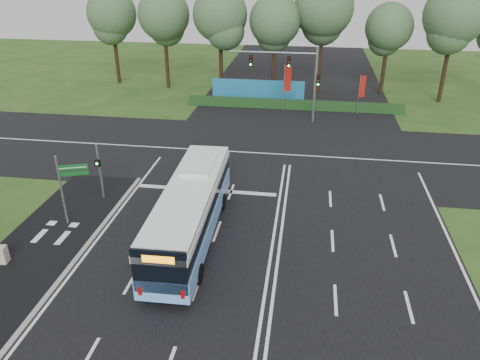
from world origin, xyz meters
TOP-DOWN VIEW (x-y plane):
  - ground at (0.00, 0.00)m, footprint 120.00×120.00m
  - road_main at (0.00, 0.00)m, footprint 20.00×120.00m
  - road_cross at (0.00, 12.00)m, footprint 120.00×14.00m
  - bike_path at (-12.50, -3.00)m, footprint 5.00×18.00m
  - kerb_strip at (-10.10, -3.00)m, footprint 0.25×18.00m
  - city_bus at (-4.58, -0.83)m, footprint 2.88×12.31m
  - pedestrian_signal at (-11.45, 2.90)m, footprint 0.34×0.43m
  - street_sign at (-11.95, -0.30)m, footprint 1.63×0.64m
  - utility_cabinet at (-13.77, -4.59)m, footprint 0.65×0.57m
  - banner_flag_mid at (-0.75, 23.14)m, footprint 0.70×0.22m
  - banner_flag_right at (6.54, 23.57)m, footprint 0.58×0.13m
  - traffic_light_gantry at (0.21, 20.50)m, footprint 8.41×0.28m
  - hedge at (0.00, 24.50)m, footprint 22.00×1.20m
  - blue_hoarding at (-4.00, 27.00)m, footprint 10.00×0.30m
  - eucalyptus_row at (0.20, 30.76)m, footprint 48.61×8.68m

SIDE VIEW (x-z plane):
  - ground at x=0.00m, z-range 0.00..0.00m
  - road_main at x=0.00m, z-range 0.00..0.04m
  - road_cross at x=0.00m, z-range 0.00..0.05m
  - bike_path at x=-12.50m, z-range 0.00..0.06m
  - kerb_strip at x=-10.10m, z-range 0.00..0.12m
  - hedge at x=0.00m, z-range 0.00..0.80m
  - utility_cabinet at x=-13.77m, z-range 0.00..0.99m
  - blue_hoarding at x=-4.00m, z-range 0.00..2.20m
  - city_bus at x=-4.58m, z-range 0.01..3.53m
  - pedestrian_signal at x=-11.45m, z-range 0.18..4.01m
  - banner_flag_right at x=6.54m, z-range 0.62..4.57m
  - street_sign at x=-11.95m, z-range 0.54..4.94m
  - banner_flag_mid at x=-0.75m, z-range 0.72..5.55m
  - traffic_light_gantry at x=0.21m, z-range 1.16..8.16m
  - eucalyptus_row at x=0.20m, z-range 2.19..14.54m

